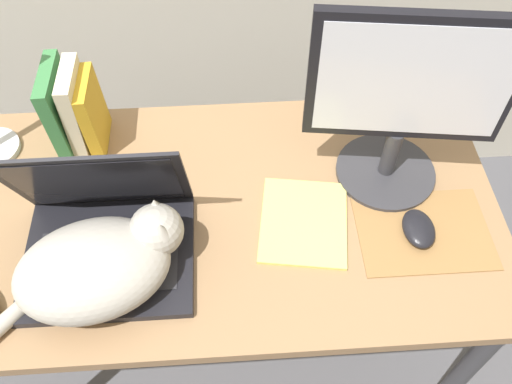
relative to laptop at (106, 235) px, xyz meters
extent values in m
cube|color=#93704C|center=(0.21, 0.08, -0.07)|extent=(1.27, 0.66, 0.03)
cylinder|color=#38383D|center=(0.79, -0.20, -0.44)|extent=(0.04, 0.04, 0.72)
cylinder|color=#38383D|center=(-0.38, 0.36, -0.44)|extent=(0.04, 0.04, 0.72)
cylinder|color=#38383D|center=(0.79, 0.36, -0.44)|extent=(0.04, 0.04, 0.72)
cube|color=black|center=(0.00, -0.03, -0.04)|extent=(0.34, 0.28, 0.02)
cube|color=#28282D|center=(0.00, -0.04, -0.03)|extent=(0.28, 0.14, 0.00)
cube|color=black|center=(0.00, 0.06, 0.10)|extent=(0.34, 0.11, 0.26)
cube|color=black|center=(0.00, 0.06, 0.09)|extent=(0.31, 0.09, 0.23)
ellipsoid|color=#B2ADA3|center=(-0.01, -0.09, 0.02)|extent=(0.34, 0.28, 0.14)
sphere|color=#B2ADA3|center=(0.11, -0.03, 0.05)|extent=(0.11, 0.11, 0.11)
cone|color=#B2ADA3|center=(0.11, 0.00, 0.09)|extent=(0.04, 0.04, 0.03)
cone|color=#B2ADA3|center=(0.12, -0.05, 0.09)|extent=(0.04, 0.04, 0.03)
cylinder|color=#B2ADA3|center=(-0.17, -0.15, -0.03)|extent=(0.12, 0.13, 0.03)
cylinder|color=#333338|center=(0.61, 0.16, -0.05)|extent=(0.23, 0.23, 0.01)
cylinder|color=#333338|center=(0.61, 0.16, 0.02)|extent=(0.04, 0.04, 0.12)
cube|color=black|center=(0.61, 0.16, 0.23)|extent=(0.40, 0.07, 0.29)
cube|color=silver|center=(0.61, 0.15, 0.23)|extent=(0.36, 0.05, 0.26)
cube|color=olive|center=(0.66, 0.00, -0.05)|extent=(0.28, 0.21, 0.00)
ellipsoid|color=black|center=(0.64, 0.00, -0.03)|extent=(0.07, 0.10, 0.03)
cube|color=#387A42|center=(-0.12, 0.31, 0.05)|extent=(0.04, 0.16, 0.21)
cube|color=beige|center=(-0.09, 0.31, 0.05)|extent=(0.04, 0.14, 0.21)
cube|color=gold|center=(-0.05, 0.31, 0.04)|extent=(0.04, 0.14, 0.18)
cube|color=#E5DB6B|center=(0.41, 0.04, -0.05)|extent=(0.21, 0.24, 0.01)
camera|label=1|loc=(0.26, -0.60, 0.92)|focal=38.00mm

